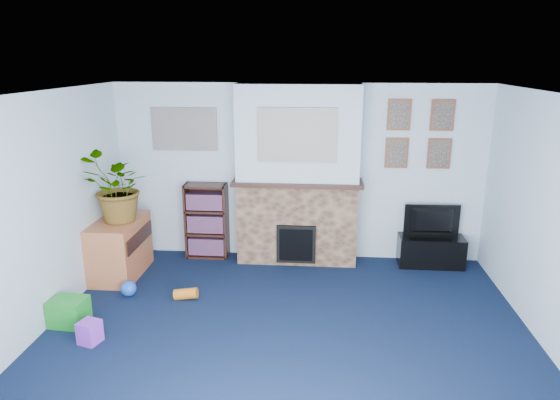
# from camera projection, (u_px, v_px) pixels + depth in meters

# --- Properties ---
(floor) EXTENTS (5.00, 4.50, 0.01)m
(floor) POSITION_uv_depth(u_px,v_px,m) (286.00, 340.00, 4.97)
(floor) COLOR #0D1833
(floor) RESTS_ON ground
(ceiling) EXTENTS (5.00, 4.50, 0.01)m
(ceiling) POSITION_uv_depth(u_px,v_px,m) (287.00, 95.00, 4.31)
(ceiling) COLOR white
(ceiling) RESTS_ON wall_back
(wall_back) EXTENTS (5.00, 0.04, 2.40)m
(wall_back) POSITION_uv_depth(u_px,v_px,m) (298.00, 173.00, 6.80)
(wall_back) COLOR silver
(wall_back) RESTS_ON ground
(wall_front) EXTENTS (5.00, 0.04, 2.40)m
(wall_front) POSITION_uv_depth(u_px,v_px,m) (254.00, 373.00, 2.49)
(wall_front) COLOR silver
(wall_front) RESTS_ON ground
(wall_left) EXTENTS (0.04, 4.50, 2.40)m
(wall_left) POSITION_uv_depth(u_px,v_px,m) (30.00, 219.00, 4.85)
(wall_left) COLOR silver
(wall_left) RESTS_ON ground
(chimney_breast) EXTENTS (1.72, 0.50, 2.40)m
(chimney_breast) POSITION_uv_depth(u_px,v_px,m) (298.00, 177.00, 6.61)
(chimney_breast) COLOR brown
(chimney_breast) RESTS_ON ground
(collage_main) EXTENTS (1.00, 0.03, 0.68)m
(collage_main) POSITION_uv_depth(u_px,v_px,m) (297.00, 135.00, 6.24)
(collage_main) COLOR gray
(collage_main) RESTS_ON chimney_breast
(collage_left) EXTENTS (0.90, 0.03, 0.58)m
(collage_left) POSITION_uv_depth(u_px,v_px,m) (184.00, 129.00, 6.75)
(collage_left) COLOR gray
(collage_left) RESTS_ON wall_back
(portrait_tl) EXTENTS (0.30, 0.03, 0.40)m
(portrait_tl) POSITION_uv_depth(u_px,v_px,m) (399.00, 115.00, 6.45)
(portrait_tl) COLOR brown
(portrait_tl) RESTS_ON wall_back
(portrait_tr) EXTENTS (0.30, 0.03, 0.40)m
(portrait_tr) POSITION_uv_depth(u_px,v_px,m) (442.00, 115.00, 6.41)
(portrait_tr) COLOR brown
(portrait_tr) RESTS_ON wall_back
(portrait_bl) EXTENTS (0.30, 0.03, 0.40)m
(portrait_bl) POSITION_uv_depth(u_px,v_px,m) (397.00, 153.00, 6.59)
(portrait_bl) COLOR brown
(portrait_bl) RESTS_ON wall_back
(portrait_br) EXTENTS (0.30, 0.03, 0.40)m
(portrait_br) POSITION_uv_depth(u_px,v_px,m) (439.00, 154.00, 6.55)
(portrait_br) COLOR brown
(portrait_br) RESTS_ON wall_back
(tv_stand) EXTENTS (0.86, 0.36, 0.41)m
(tv_stand) POSITION_uv_depth(u_px,v_px,m) (431.00, 250.00, 6.71)
(tv_stand) COLOR black
(tv_stand) RESTS_ON ground
(television) EXTENTS (0.74, 0.12, 0.42)m
(television) POSITION_uv_depth(u_px,v_px,m) (433.00, 221.00, 6.62)
(television) COLOR black
(television) RESTS_ON tv_stand
(bookshelf) EXTENTS (0.58, 0.28, 1.05)m
(bookshelf) POSITION_uv_depth(u_px,v_px,m) (207.00, 222.00, 6.96)
(bookshelf) COLOR black
(bookshelf) RESTS_ON ground
(sideboard) EXTENTS (0.52, 0.94, 0.73)m
(sideboard) POSITION_uv_depth(u_px,v_px,m) (120.00, 249.00, 6.39)
(sideboard) COLOR #B36039
(sideboard) RESTS_ON ground
(potted_plant) EXTENTS (0.92, 0.98, 0.88)m
(potted_plant) POSITION_uv_depth(u_px,v_px,m) (116.00, 188.00, 6.11)
(potted_plant) COLOR #26661E
(potted_plant) RESTS_ON sideboard
(mantel_clock) EXTENTS (0.10, 0.06, 0.14)m
(mantel_clock) POSITION_uv_depth(u_px,v_px,m) (289.00, 175.00, 6.56)
(mantel_clock) COLOR gold
(mantel_clock) RESTS_ON chimney_breast
(mantel_candle) EXTENTS (0.05, 0.05, 0.16)m
(mantel_candle) POSITION_uv_depth(u_px,v_px,m) (319.00, 175.00, 6.53)
(mantel_candle) COLOR #B2BFC6
(mantel_candle) RESTS_ON chimney_breast
(mantel_teddy) EXTENTS (0.13, 0.13, 0.13)m
(mantel_teddy) POSITION_uv_depth(u_px,v_px,m) (251.00, 175.00, 6.60)
(mantel_teddy) COLOR gray
(mantel_teddy) RESTS_ON chimney_breast
(mantel_can) EXTENTS (0.06, 0.06, 0.13)m
(mantel_can) POSITION_uv_depth(u_px,v_px,m) (355.00, 177.00, 6.49)
(mantel_can) COLOR purple
(mantel_can) RESTS_ON chimney_breast
(green_crate) EXTENTS (0.38, 0.32, 0.29)m
(green_crate) POSITION_uv_depth(u_px,v_px,m) (69.00, 312.00, 5.24)
(green_crate) COLOR #198C26
(green_crate) RESTS_ON ground
(toy_ball) EXTENTS (0.19, 0.19, 0.19)m
(toy_ball) POSITION_uv_depth(u_px,v_px,m) (129.00, 289.00, 5.88)
(toy_ball) COLOR blue
(toy_ball) RESTS_ON ground
(toy_block) EXTENTS (0.23, 0.23, 0.23)m
(toy_block) POSITION_uv_depth(u_px,v_px,m) (90.00, 332.00, 4.91)
(toy_block) COLOR purple
(toy_block) RESTS_ON ground
(toy_tube) EXTENTS (0.29, 0.13, 0.16)m
(toy_tube) POSITION_uv_depth(u_px,v_px,m) (186.00, 294.00, 5.80)
(toy_tube) COLOR orange
(toy_tube) RESTS_ON ground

